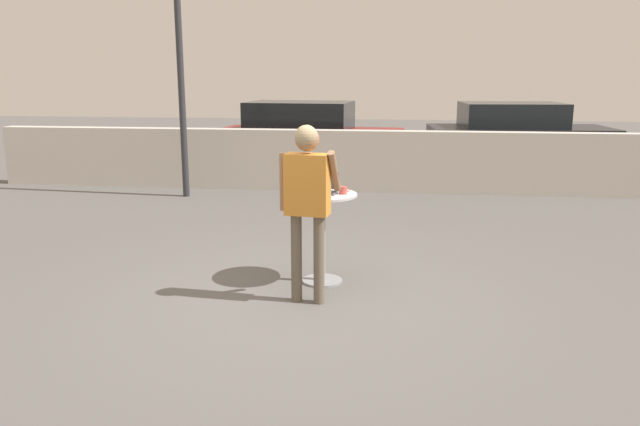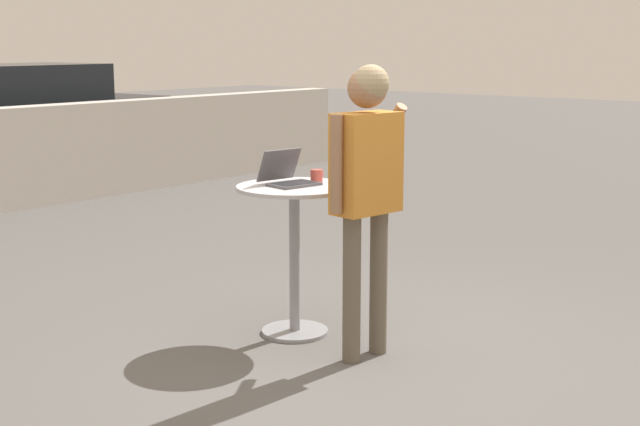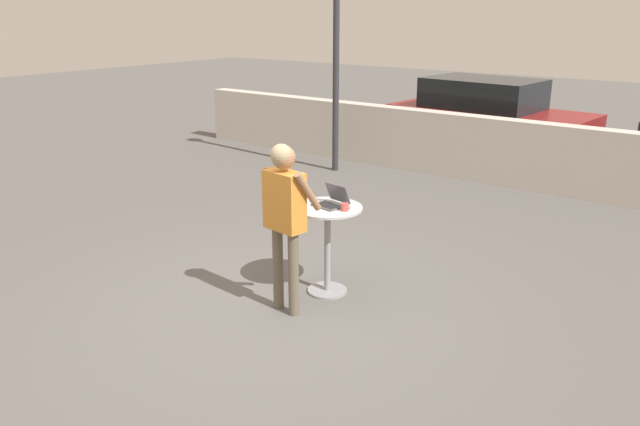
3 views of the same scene
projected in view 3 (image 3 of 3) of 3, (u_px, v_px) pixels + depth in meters
name	position (u px, v px, depth m)	size (l,w,h in m)	color
ground_plane	(274.00, 311.00, 6.56)	(50.00, 50.00, 0.00)	#5B5956
pavement_kerb	(502.00, 152.00, 11.10)	(14.14, 0.35, 1.18)	beige
cafe_table	(327.00, 234.00, 6.79)	(0.76, 0.76, 1.00)	gray
laptop	(331.00, 201.00, 6.71)	(0.35, 0.36, 0.23)	#515156
coffee_mug	(345.00, 207.00, 6.55)	(0.11, 0.08, 0.08)	#C14C42
standing_person	(284.00, 206.00, 6.20)	(0.59, 0.36, 1.79)	brown
parked_car_near_street	(488.00, 117.00, 13.15)	(4.27, 2.18, 1.62)	maroon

